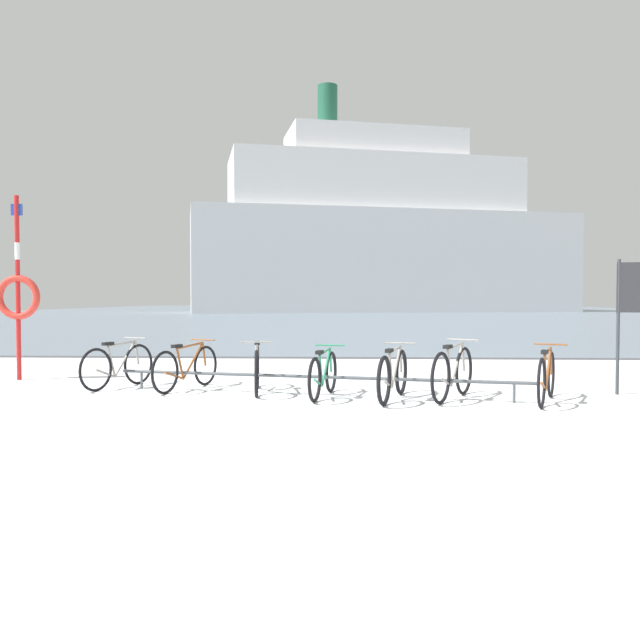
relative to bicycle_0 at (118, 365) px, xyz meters
The scene contains 12 objects.
ground 49.43m from the bicycle_0, 84.98° to the left, with size 80.00×132.00×0.08m.
bike_rack 3.29m from the bicycle_0, 11.92° to the right, with size 6.24×1.32×0.31m.
bicycle_0 is the anchor object (origin of this frame).
bicycle_1 1.17m from the bicycle_0, ahead, with size 0.71×1.66×0.78m.
bicycle_2 2.36m from the bicycle_0, ahead, with size 0.46×1.72×0.82m.
bicycle_3 3.47m from the bicycle_0, 14.22° to the right, with size 0.50×1.61×0.75m.
bicycle_4 4.49m from the bicycle_0, 13.51° to the right, with size 0.64×1.72×0.79m.
bicycle_5 5.32m from the bicycle_0, 10.36° to the right, with size 0.85×1.56×0.84m.
bicycle_6 6.59m from the bicycle_0, 10.43° to the right, with size 0.76×1.62×0.79m.
info_sign 8.10m from the bicycle_0, ahead, with size 0.55×0.12×2.04m.
rescue_post 2.59m from the bicycle_0, 156.62° to the left, with size 0.80×0.12×3.26m.
ferry_ship 60.07m from the bicycle_0, 83.16° to the left, with size 42.06×21.13×23.69m.
Camera 1 is at (-0.60, -5.57, 1.45)m, focal length 36.14 mm.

